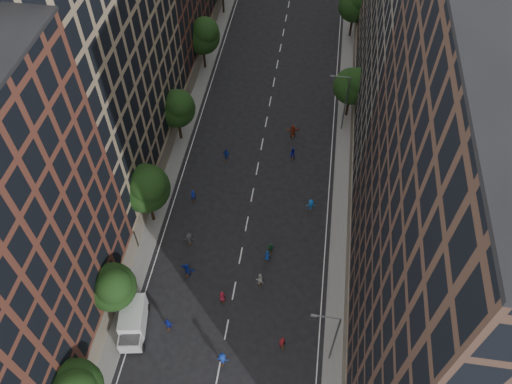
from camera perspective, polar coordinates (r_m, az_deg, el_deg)
ground at (r=68.16m, az=0.64°, el=5.19°), size 240.00×240.00×0.00m
sidewalk_left at (r=75.45m, az=-7.78°, el=10.16°), size 4.00×105.00×0.15m
sidewalk_right at (r=73.50m, az=10.86°, el=8.33°), size 4.00×105.00×0.15m
bldg_left_b at (r=58.49m, az=-19.40°, el=15.02°), size 14.00×26.00×34.00m
bldg_right_a at (r=40.10m, az=23.60°, el=-5.41°), size 14.00×30.00×36.00m
bldg_right_b at (r=61.91m, az=19.82°, el=16.46°), size 14.00×28.00×33.00m
tree_left_1 at (r=51.03m, az=-16.07°, el=-10.36°), size 4.80×4.80×8.21m
tree_left_2 at (r=56.42m, az=-12.44°, el=0.53°), size 5.60×5.60×9.45m
tree_left_3 at (r=65.98m, az=-8.99°, el=9.55°), size 5.00×5.00×8.58m
tree_left_4 at (r=78.04m, az=-6.07°, el=17.44°), size 5.40×5.40×9.08m
tree_right_a at (r=70.17m, az=11.04°, el=11.91°), size 5.00×5.00×8.39m
tree_right_b at (r=86.59m, az=11.37°, el=20.30°), size 5.20×5.20×8.83m
streetlamp_near at (r=47.85m, az=8.77°, el=-16.04°), size 2.64×0.22×9.06m
streetlamp_far at (r=68.17m, az=10.07°, el=10.24°), size 2.64×0.22×9.06m
cargo_van at (r=53.41m, az=-13.90°, el=-14.23°), size 3.31×5.63×2.83m
skater_3 at (r=51.21m, az=-3.85°, el=-18.52°), size 1.19×0.69×1.83m
skater_4 at (r=53.28m, az=-9.98°, el=-14.65°), size 1.07×0.53×1.75m
skater_6 at (r=54.10m, az=-3.87°, el=-11.81°), size 0.89×0.70×1.58m
skater_7 at (r=51.81m, az=3.00°, el=-16.76°), size 0.78×0.67×1.82m
skater_8 at (r=54.83m, az=0.43°, el=-9.93°), size 1.00×0.85×1.81m
skater_9 at (r=58.08m, az=-7.63°, el=-5.34°), size 1.24×0.85×1.78m
skater_10 at (r=56.95m, az=1.70°, el=-6.47°), size 1.02×0.52×1.67m
skater_11 at (r=55.89m, az=-7.86°, el=-8.79°), size 1.81×1.04×1.86m
skater_12 at (r=56.50m, az=1.30°, el=-7.31°), size 0.78×0.53×1.54m
skater_13 at (r=61.81m, az=-7.21°, el=-0.42°), size 0.77×0.62×1.82m
skater_14 at (r=66.30m, az=4.17°, el=4.44°), size 0.88×0.71×1.72m
skater_15 at (r=60.84m, az=6.29°, el=-1.51°), size 1.18×0.78×1.72m
skater_16 at (r=66.01m, az=-3.41°, el=4.27°), size 1.08×0.55×1.77m
skater_17 at (r=69.12m, az=4.24°, el=6.94°), size 1.85×0.90×1.91m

